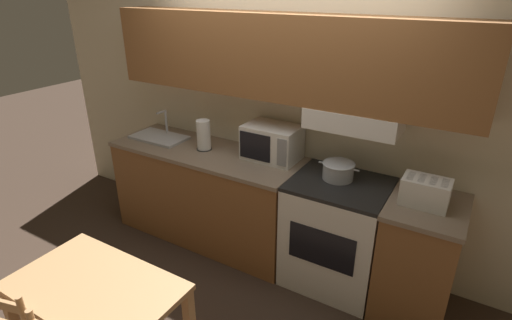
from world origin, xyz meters
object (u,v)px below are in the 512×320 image
Objects in this scene: paper_towel_roll at (204,135)px; dining_table at (97,301)px; stove_range at (336,233)px; cooking_pot at (338,170)px; sink_basin at (159,137)px; toaster at (425,192)px; microwave at (272,142)px.

paper_towel_roll reaches higher than dining_table.
cooking_pot is (-0.05, 0.06, 0.54)m from stove_range.
dining_table is at bearing -58.46° from sink_basin.
paper_towel_roll is at bearing 105.06° from dining_table.
toaster is 2.26m from dining_table.
microwave reaches higher than stove_range.
dining_table is (-1.51, -1.62, -0.41)m from toaster.
sink_basin is at bearing -178.14° from cooking_pot.
cooking_pot is 0.70× the size of microwave.
sink_basin is (-1.86, -0.06, -0.05)m from cooking_pot.
stove_range is at bearing 61.26° from dining_table.
stove_range is at bearing -11.50° from microwave.
stove_range is at bearing 178.44° from toaster.
microwave is 0.86× the size of sink_basin.
toaster is (0.66, -0.07, 0.03)m from cooking_pot.
toaster is 1.17× the size of paper_towel_roll.
dining_table is (0.44, -1.65, -0.45)m from paper_towel_roll.
microwave reaches higher than paper_towel_roll.
toaster is 0.32× the size of dining_table.
stove_range is 1.95× the size of microwave.
toaster is at bearing -0.61° from paper_towel_roll.
microwave is 0.66m from paper_towel_roll.
cooking_pot is at bearing 63.36° from dining_table.
toaster is (1.31, -0.16, -0.05)m from microwave.
paper_towel_roll reaches higher than sink_basin.
paper_towel_roll reaches higher than cooking_pot.
paper_towel_roll is at bearing -177.64° from cooking_pot.
sink_basin is 0.55× the size of dining_table.
microwave reaches higher than dining_table.
dining_table is (-0.85, -1.70, -0.38)m from cooking_pot.
cooking_pot reaches higher than stove_range.
stove_range is at bearing -50.55° from cooking_pot.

